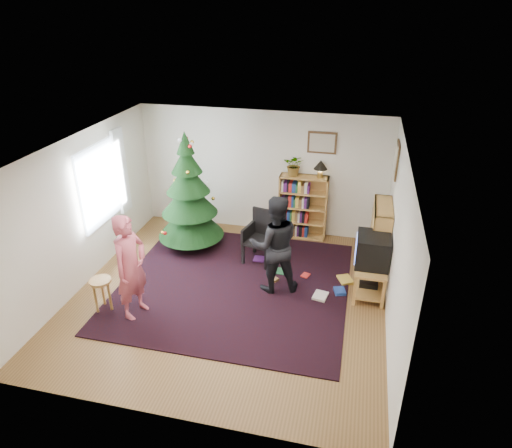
% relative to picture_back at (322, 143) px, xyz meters
% --- Properties ---
extents(floor, '(5.00, 5.00, 0.00)m').
position_rel_picture_back_xyz_m(floor, '(-1.15, -2.48, -1.95)').
color(floor, brown).
rests_on(floor, ground).
extents(ceiling, '(5.00, 5.00, 0.00)m').
position_rel_picture_back_xyz_m(ceiling, '(-1.15, -2.48, 0.55)').
color(ceiling, white).
rests_on(ceiling, wall_back).
extents(wall_back, '(5.00, 0.02, 2.50)m').
position_rel_picture_back_xyz_m(wall_back, '(-1.15, 0.02, -0.70)').
color(wall_back, silver).
rests_on(wall_back, floor).
extents(wall_front, '(5.00, 0.02, 2.50)m').
position_rel_picture_back_xyz_m(wall_front, '(-1.15, -4.97, -0.70)').
color(wall_front, silver).
rests_on(wall_front, floor).
extents(wall_left, '(0.02, 5.00, 2.50)m').
position_rel_picture_back_xyz_m(wall_left, '(-3.65, -2.48, -0.70)').
color(wall_left, silver).
rests_on(wall_left, floor).
extents(wall_right, '(0.02, 5.00, 2.50)m').
position_rel_picture_back_xyz_m(wall_right, '(1.35, -2.48, -0.70)').
color(wall_right, silver).
rests_on(wall_right, floor).
extents(rug, '(3.80, 3.60, 0.02)m').
position_rel_picture_back_xyz_m(rug, '(-1.15, -2.17, -1.94)').
color(rug, black).
rests_on(rug, floor).
extents(window_pane, '(0.04, 1.20, 1.40)m').
position_rel_picture_back_xyz_m(window_pane, '(-3.62, -1.88, -0.45)').
color(window_pane, silver).
rests_on(window_pane, wall_left).
extents(curtain, '(0.06, 0.35, 1.60)m').
position_rel_picture_back_xyz_m(curtain, '(-3.58, -1.18, -0.45)').
color(curtain, white).
rests_on(curtain, wall_left).
extents(picture_back, '(0.55, 0.03, 0.42)m').
position_rel_picture_back_xyz_m(picture_back, '(0.00, 0.00, 0.00)').
color(picture_back, '#4C3319').
rests_on(picture_back, wall_back).
extents(picture_right, '(0.03, 0.50, 0.60)m').
position_rel_picture_back_xyz_m(picture_right, '(1.33, -0.73, 0.00)').
color(picture_right, '#4C3319').
rests_on(picture_right, wall_right).
extents(christmas_tree, '(1.27, 1.27, 2.30)m').
position_rel_picture_back_xyz_m(christmas_tree, '(-2.34, -1.03, -0.99)').
color(christmas_tree, '#3F2816').
rests_on(christmas_tree, rug).
extents(bookshelf_back, '(0.95, 0.30, 1.30)m').
position_rel_picture_back_xyz_m(bookshelf_back, '(-0.29, -0.14, -1.29)').
color(bookshelf_back, '#C18A45').
rests_on(bookshelf_back, floor).
extents(bookshelf_right, '(0.30, 0.95, 1.30)m').
position_rel_picture_back_xyz_m(bookshelf_right, '(1.19, -1.19, -1.29)').
color(bookshelf_right, '#C18A45').
rests_on(bookshelf_right, floor).
extents(tv_stand, '(0.50, 0.90, 0.55)m').
position_rel_picture_back_xyz_m(tv_stand, '(1.07, -1.85, -1.63)').
color(tv_stand, '#C18A45').
rests_on(tv_stand, floor).
extents(crt_tv, '(0.53, 0.58, 0.50)m').
position_rel_picture_back_xyz_m(crt_tv, '(1.07, -1.85, -1.15)').
color(crt_tv, black).
rests_on(crt_tv, tv_stand).
extents(armchair, '(0.64, 0.64, 0.96)m').
position_rel_picture_back_xyz_m(armchair, '(-0.89, -1.21, -1.43)').
color(armchair, black).
rests_on(armchair, rug).
extents(stool, '(0.33, 0.33, 0.56)m').
position_rel_picture_back_xyz_m(stool, '(-2.95, -3.29, -1.52)').
color(stool, '#C18A45').
rests_on(stool, floor).
extents(person_standing, '(0.54, 0.69, 1.68)m').
position_rel_picture_back_xyz_m(person_standing, '(-2.42, -3.25, -1.11)').
color(person_standing, '#B54855').
rests_on(person_standing, rug).
extents(person_by_chair, '(0.98, 0.87, 1.68)m').
position_rel_picture_back_xyz_m(person_by_chair, '(-0.48, -2.10, -1.11)').
color(person_by_chair, black).
rests_on(person_by_chair, rug).
extents(potted_plant, '(0.41, 0.37, 0.43)m').
position_rel_picture_back_xyz_m(potted_plant, '(-0.49, -0.14, -0.44)').
color(potted_plant, gray).
rests_on(potted_plant, bookshelf_back).
extents(table_lamp, '(0.26, 0.26, 0.35)m').
position_rel_picture_back_xyz_m(table_lamp, '(0.01, -0.13, -0.41)').
color(table_lamp, '#A57F33').
rests_on(table_lamp, bookshelf_back).
extents(floor_clutter, '(1.81, 1.12, 0.08)m').
position_rel_picture_back_xyz_m(floor_clutter, '(-0.04, -1.75, -1.91)').
color(floor_clutter, '#A51E19').
rests_on(floor_clutter, rug).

